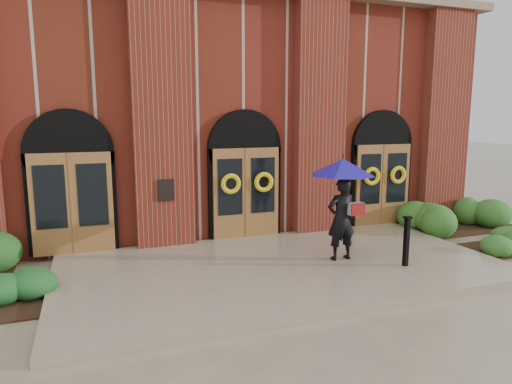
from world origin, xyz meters
name	(u,v)px	position (x,y,z in m)	size (l,w,h in m)	color
ground	(285,272)	(0.00, 0.00, 0.00)	(90.00, 90.00, 0.00)	gray
landing	(282,267)	(0.00, 0.15, 0.07)	(10.00, 5.30, 0.15)	tan
church_building	(196,116)	(0.00, 8.78, 3.50)	(16.20, 12.53, 7.00)	maroon
man_with_umbrella	(342,189)	(1.43, 0.00, 1.83)	(1.52, 1.52, 2.40)	black
metal_post	(406,240)	(2.57, -0.94, 0.75)	(0.17, 0.17, 1.15)	black
hedge_wall_right	(463,215)	(6.88, 1.75, 0.43)	(3.38, 1.35, 0.87)	#2C5C20
hedge_front_right	(501,240)	(6.12, -0.35, 0.26)	(1.46, 1.25, 0.51)	#2B5C21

